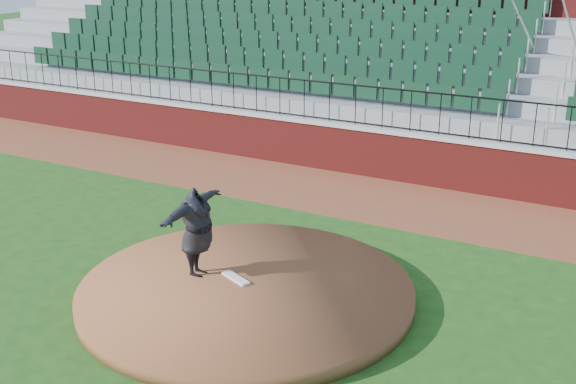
{
  "coord_description": "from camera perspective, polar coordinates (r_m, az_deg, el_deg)",
  "views": [
    {
      "loc": [
        6.28,
        -9.75,
        5.73
      ],
      "look_at": [
        0.0,
        1.5,
        1.3
      ],
      "focal_mm": 45.57,
      "sensor_mm": 36.0,
      "label": 1
    }
  ],
  "objects": [
    {
      "name": "ground",
      "position": [
        12.94,
        -3.27,
        -7.35
      ],
      "size": [
        90.0,
        90.0,
        0.0
      ],
      "primitive_type": "plane",
      "color": "#1E4915",
      "rests_on": "ground"
    },
    {
      "name": "wall_cap",
      "position": [
        18.44,
        8.39,
        4.71
      ],
      "size": [
        34.0,
        0.45,
        0.1
      ],
      "primitive_type": "cube",
      "color": "#B7B7B7",
      "rests_on": "field_wall"
    },
    {
      "name": "concourse_wall",
      "position": [
        23.33,
        13.58,
        11.13
      ],
      "size": [
        34.0,
        0.5,
        5.5
      ],
      "primitive_type": "cube",
      "color": "maroon",
      "rests_on": "ground"
    },
    {
      "name": "seating_stands",
      "position": [
        20.75,
        11.29,
        9.1
      ],
      "size": [
        34.0,
        5.1,
        4.6
      ],
      "primitive_type": null,
      "color": "gray",
      "rests_on": "ground"
    },
    {
      "name": "warning_track",
      "position": [
        17.37,
        6.28,
        -0.38
      ],
      "size": [
        34.0,
        3.2,
        0.01
      ],
      "primitive_type": "cube",
      "color": "brown",
      "rests_on": "ground"
    },
    {
      "name": "field_wall",
      "position": [
        18.61,
        8.29,
        2.78
      ],
      "size": [
        34.0,
        0.35,
        1.2
      ],
      "primitive_type": "cube",
      "color": "maroon",
      "rests_on": "ground"
    },
    {
      "name": "wall_railing",
      "position": [
        18.31,
        8.47,
        6.38
      ],
      "size": [
        34.0,
        0.05,
        1.0
      ],
      "primitive_type": null,
      "color": "black",
      "rests_on": "wall_cap"
    },
    {
      "name": "pitching_rubber",
      "position": [
        12.62,
        -4.1,
        -6.72
      ],
      "size": [
        0.65,
        0.39,
        0.04
      ],
      "primitive_type": "cube",
      "rotation": [
        0.0,
        0.0,
        -0.4
      ],
      "color": "white",
      "rests_on": "pitchers_mound"
    },
    {
      "name": "pitcher",
      "position": [
        12.55,
        -7.12,
        -3.11
      ],
      "size": [
        0.78,
        2.01,
        1.59
      ],
      "primitive_type": "imported",
      "rotation": [
        0.0,
        0.0,
        1.7
      ],
      "color": "black",
      "rests_on": "pitchers_mound"
    },
    {
      "name": "pitchers_mound",
      "position": [
        12.48,
        -3.28,
        -7.76
      ],
      "size": [
        5.65,
        5.65,
        0.25
      ],
      "primitive_type": "cylinder",
      "color": "brown",
      "rests_on": "ground"
    }
  ]
}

